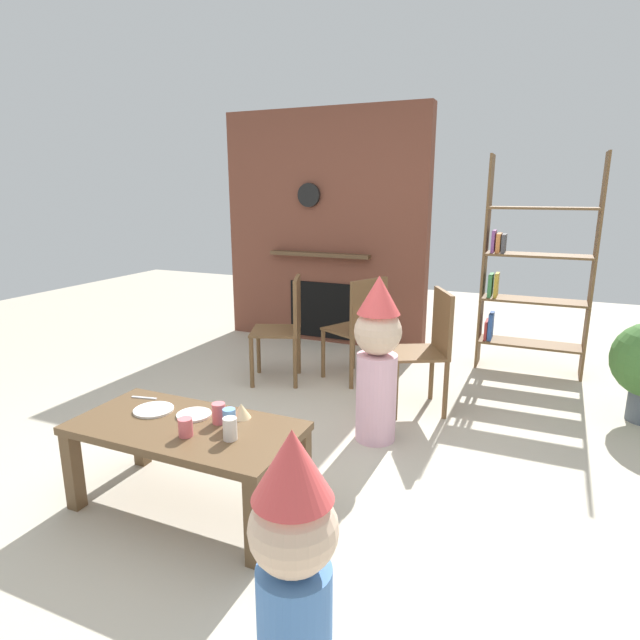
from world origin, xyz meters
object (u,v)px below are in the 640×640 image
object	(u,v)px
paper_cup_near_left	(186,427)
paper_plate_front	(154,410)
child_with_cone_hat	(294,571)
paper_cup_center	(230,429)
birthday_cake_slice	(241,411)
paper_cup_near_right	(229,419)
dining_chair_right	(429,343)
bookshelf	(529,274)
coffee_table	(186,438)
child_in_pink	(377,356)
dining_chair_left	(286,323)
paper_plate_rear	(194,415)
paper_cup_far_left	(219,413)
dining_chair_middle	(360,323)

from	to	relation	value
paper_cup_near_left	paper_plate_front	size ratio (longest dim) A/B	0.43
paper_cup_near_left	child_with_cone_hat	xyz separation A→B (m)	(0.90, -0.66, 0.00)
paper_cup_center	birthday_cake_slice	world-z (taller)	paper_cup_center
paper_cup_near_right	child_with_cone_hat	xyz separation A→B (m)	(0.75, -0.80, -0.00)
child_with_cone_hat	dining_chair_right	size ratio (longest dim) A/B	1.07
dining_chair_right	paper_plate_front	bearing A→B (deg)	28.79
paper_cup_near_right	dining_chair_right	size ratio (longest dim) A/B	0.12
bookshelf	coffee_table	world-z (taller)	bookshelf
paper_cup_near_left	child_in_pink	world-z (taller)	child_in_pink
coffee_table	paper_plate_front	distance (m)	0.28
paper_plate_front	dining_chair_left	size ratio (longest dim) A/B	0.23
dining_chair_left	paper_plate_rear	bearing A→B (deg)	80.34
bookshelf	paper_cup_far_left	size ratio (longest dim) A/B	18.23
dining_chair_middle	paper_plate_rear	bearing A→B (deg)	110.10
dining_chair_middle	dining_chair_right	bearing A→B (deg)	178.06
paper_plate_rear	birthday_cake_slice	world-z (taller)	birthday_cake_slice
birthday_cake_slice	dining_chair_right	distance (m)	1.67
child_in_pink	dining_chair_left	bearing A→B (deg)	-95.16
paper_plate_rear	coffee_table	bearing A→B (deg)	-76.87
coffee_table	dining_chair_left	bearing A→B (deg)	101.51
paper_cup_far_left	child_with_cone_hat	xyz separation A→B (m)	(0.83, -0.84, -0.00)
coffee_table	birthday_cake_slice	xyz separation A→B (m)	(0.21, 0.18, 0.11)
paper_cup_far_left	dining_chair_left	world-z (taller)	dining_chair_left
dining_chair_middle	child_in_pink	bearing A→B (deg)	141.40
coffee_table	paper_plate_rear	distance (m)	0.13
child_in_pink	dining_chair_middle	bearing A→B (deg)	-124.73
dining_chair_middle	child_with_cone_hat	bearing A→B (deg)	131.95
paper_cup_center	bookshelf	bearing A→B (deg)	68.76
paper_cup_far_left	birthday_cake_slice	bearing A→B (deg)	55.06
bookshelf	paper_cup_center	bearing A→B (deg)	-111.24
birthday_cake_slice	dining_chair_left	size ratio (longest dim) A/B	0.11
bookshelf	coffee_table	size ratio (longest dim) A/B	1.65
dining_chair_left	dining_chair_middle	distance (m)	0.62
paper_plate_rear	birthday_cake_slice	bearing A→B (deg)	18.52
paper_cup_near_left	child_with_cone_hat	size ratio (longest dim) A/B	0.09
coffee_table	child_with_cone_hat	world-z (taller)	child_with_cone_hat
bookshelf	dining_chair_right	size ratio (longest dim) A/B	2.11
child_in_pink	dining_chair_right	size ratio (longest dim) A/B	1.21
bookshelf	child_with_cone_hat	xyz separation A→B (m)	(-0.48, -3.70, -0.38)
paper_plate_front	child_with_cone_hat	world-z (taller)	child_with_cone_hat
paper_cup_center	birthday_cake_slice	size ratio (longest dim) A/B	1.08
paper_cup_near_left	child_with_cone_hat	distance (m)	1.11
paper_cup_center	dining_chair_left	distance (m)	2.00
paper_cup_near_right	paper_plate_rear	size ratio (longest dim) A/B	0.58
dining_chair_left	dining_chair_right	xyz separation A→B (m)	(1.23, -0.12, 0.00)
paper_cup_center	paper_cup_far_left	distance (m)	0.20
bookshelf	paper_cup_near_left	xyz separation A→B (m)	(-1.38, -3.05, -0.38)
coffee_table	dining_chair_left	world-z (taller)	dining_chair_left
paper_plate_rear	dining_chair_middle	world-z (taller)	dining_chair_middle
child_with_cone_hat	bookshelf	bearing A→B (deg)	-59.74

